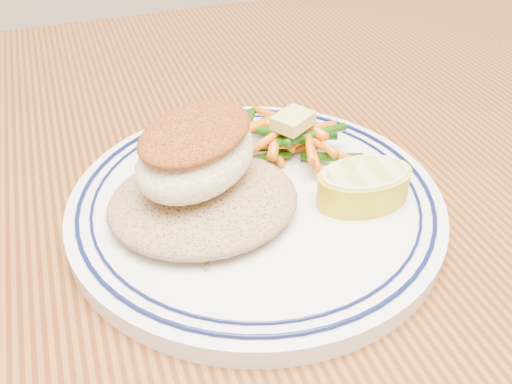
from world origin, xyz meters
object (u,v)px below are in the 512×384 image
object	(u,v)px
rice_pilaf	(203,197)
plate	(256,203)
dining_table	(301,301)
fish_fillet	(196,151)
lemon_wedge	(364,184)
vegetable_pile	(288,136)

from	to	relation	value
rice_pilaf	plate	bearing A→B (deg)	4.27
dining_table	fish_fillet	bearing A→B (deg)	165.10
dining_table	lemon_wedge	xyz separation A→B (m)	(0.03, -0.02, 0.13)
plate	lemon_wedge	bearing A→B (deg)	-22.38
fish_fillet	lemon_wedge	world-z (taller)	fish_fillet
fish_fillet	vegetable_pile	size ratio (longest dim) A/B	1.11
dining_table	vegetable_pile	distance (m)	0.14
lemon_wedge	rice_pilaf	bearing A→B (deg)	166.71
fish_fillet	lemon_wedge	distance (m)	0.12
plate	rice_pilaf	size ratio (longest dim) A/B	2.04
vegetable_pile	lemon_wedge	bearing A→B (deg)	-72.01
plate	rice_pilaf	bearing A→B (deg)	-175.73
dining_table	plate	xyz separation A→B (m)	(-0.04, 0.01, 0.11)
dining_table	vegetable_pile	world-z (taller)	vegetable_pile
plate	vegetable_pile	size ratio (longest dim) A/B	2.52
fish_fillet	plate	bearing A→B (deg)	-11.76
dining_table	fish_fillet	distance (m)	0.17
plate	vegetable_pile	distance (m)	0.07
dining_table	fish_fillet	world-z (taller)	fish_fillet
fish_fillet	lemon_wedge	xyz separation A→B (m)	(0.11, -0.04, -0.03)
plate	rice_pilaf	xyz separation A→B (m)	(-0.04, -0.00, 0.02)
vegetable_pile	lemon_wedge	xyz separation A→B (m)	(0.03, -0.08, 0.00)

